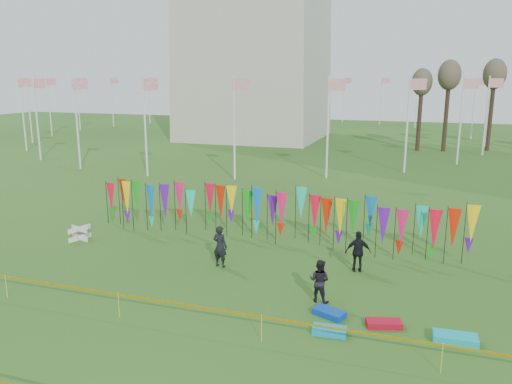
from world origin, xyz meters
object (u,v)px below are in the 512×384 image
(kite_bag_blue, at_px, (329,313))
(kite_bag_red, at_px, (384,324))
(kite_bag_turquoise, at_px, (329,331))
(kite_bag_teal, at_px, (455,339))
(box_kite, at_px, (80,233))
(person_left, at_px, (220,246))
(person_mid, at_px, (319,281))
(person_right, at_px, (358,252))

(kite_bag_blue, relative_size, kite_bag_red, 0.94)
(kite_bag_turquoise, xyz_separation_m, kite_bag_teal, (3.72, 0.70, 0.02))
(box_kite, bearing_deg, person_left, -7.38)
(person_left, distance_m, kite_bag_teal, 9.84)
(person_mid, relative_size, kite_bag_turquoise, 1.50)
(kite_bag_turquoise, distance_m, kite_bag_blue, 1.21)
(person_right, relative_size, kite_bag_turquoise, 1.65)
(person_mid, bearing_deg, kite_bag_blue, 130.61)
(person_right, xyz_separation_m, kite_bag_teal, (3.55, -4.80, -0.74))
(box_kite, height_order, person_right, person_right)
(person_left, relative_size, kite_bag_turquoise, 1.71)
(kite_bag_blue, bearing_deg, person_mid, 118.62)
(person_right, height_order, kite_bag_turquoise, person_right)
(person_left, relative_size, kite_bag_teal, 1.39)
(kite_bag_red, bearing_deg, box_kite, 164.22)
(box_kite, distance_m, person_left, 8.00)
(kite_bag_red, bearing_deg, person_left, 155.53)
(box_kite, bearing_deg, kite_bag_turquoise, -21.44)
(person_right, relative_size, kite_bag_blue, 1.64)
(person_left, height_order, person_right, person_left)
(kite_bag_red, bearing_deg, kite_bag_blue, 174.90)
(kite_bag_blue, bearing_deg, person_right, 84.79)
(kite_bag_blue, distance_m, kite_bag_teal, 3.97)
(kite_bag_turquoise, distance_m, kite_bag_red, 1.88)
(person_left, height_order, kite_bag_teal, person_left)
(person_left, height_order, kite_bag_blue, person_left)
(box_kite, relative_size, kite_bag_blue, 0.68)
(person_left, height_order, kite_bag_turquoise, person_left)
(person_right, xyz_separation_m, kite_bag_blue, (-0.39, -4.32, -0.75))
(kite_bag_blue, distance_m, kite_bag_red, 1.81)
(box_kite, bearing_deg, kite_bag_red, -15.78)
(kite_bag_turquoise, bearing_deg, person_mid, 109.50)
(person_mid, relative_size, kite_bag_teal, 1.22)
(person_left, distance_m, kite_bag_red, 7.76)
(person_mid, bearing_deg, kite_bag_red, 165.44)
(box_kite, height_order, person_mid, person_mid)
(box_kite, relative_size, person_right, 0.42)
(person_mid, height_order, person_right, person_right)
(kite_bag_red, bearing_deg, kite_bag_teal, -8.55)
(person_left, distance_m, kite_bag_blue, 6.09)
(person_mid, distance_m, kite_bag_teal, 4.79)
(kite_bag_blue, height_order, kite_bag_red, kite_bag_blue)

